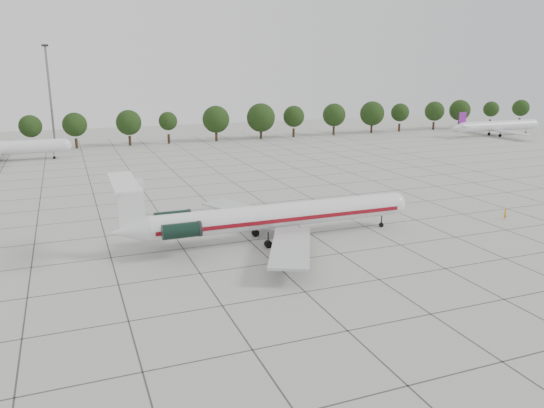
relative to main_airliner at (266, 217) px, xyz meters
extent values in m
plane|color=#A8A8A1|center=(6.20, 0.97, -3.07)|extent=(260.00, 260.00, 0.00)
cube|color=#383838|center=(6.20, 15.97, -3.07)|extent=(170.00, 170.00, 0.02)
cylinder|color=silver|center=(2.06, -0.02, -0.03)|extent=(31.36, 3.11, 2.87)
sphere|color=silver|center=(17.73, -0.14, -0.03)|extent=(2.87, 2.87, 2.87)
cone|color=silver|center=(-15.78, 0.12, -0.03)|extent=(4.37, 2.91, 2.87)
cube|color=maroon|center=(2.08, 1.44, -0.25)|extent=(30.47, 0.29, 0.48)
cube|color=maroon|center=(2.05, -1.47, -0.25)|extent=(30.47, 0.29, 0.48)
cube|color=#B7BABC|center=(-0.05, 7.84, -1.20)|extent=(9.07, 13.54, 0.26)
cube|color=#B7BABC|center=(-0.17, -7.83, -1.20)|extent=(9.23, 13.51, 0.26)
cube|color=black|center=(-10.54, 2.04, 0.23)|extent=(1.92, 1.15, 0.22)
cylinder|color=black|center=(-10.54, 2.65, 0.23)|extent=(4.19, 1.69, 1.65)
cube|color=black|center=(-10.57, -1.88, 0.23)|extent=(1.92, 1.15, 0.22)
cylinder|color=black|center=(-10.58, -2.49, 0.23)|extent=(4.19, 1.69, 1.65)
cube|color=silver|center=(-15.35, 0.12, 3.02)|extent=(2.79, 0.27, 5.22)
cube|color=silver|center=(-15.96, 0.12, 5.46)|extent=(2.69, 10.47, 0.19)
cylinder|color=black|center=(15.99, -0.12, -2.25)|extent=(0.18, 0.18, 1.65)
cylinder|color=black|center=(15.99, -0.12, -2.77)|extent=(0.61, 0.25, 0.61)
cylinder|color=black|center=(-0.53, 2.27, -1.94)|extent=(0.21, 0.21, 1.57)
cylinder|color=black|center=(-0.53, 2.27, -2.64)|extent=(0.87, 0.53, 0.87)
cylinder|color=black|center=(-0.57, -2.26, -1.94)|extent=(0.21, 0.21, 1.57)
cylinder|color=black|center=(-0.57, -2.26, -2.64)|extent=(0.87, 0.53, 0.87)
imported|color=orange|center=(33.71, -3.18, -2.30)|extent=(0.64, 0.49, 1.55)
cylinder|color=silver|center=(98.97, 66.34, -0.07)|extent=(27.20, 3.00, 3.00)
cube|color=#B7BABC|center=(97.97, 66.34, -1.27)|extent=(3.50, 27.20, 0.25)
cube|color=#7E1A92|center=(85.53, 66.34, 2.53)|extent=(2.40, 0.25, 3.60)
cylinder|color=black|center=(97.97, 68.54, -2.67)|extent=(0.80, 0.45, 0.80)
cylinder|color=black|center=(97.97, 64.14, -2.67)|extent=(0.80, 0.45, 0.80)
cylinder|color=#332114|center=(-28.87, 85.97, -1.82)|extent=(0.70, 0.70, 2.50)
sphere|color=black|center=(-28.87, 85.97, 2.93)|extent=(5.43, 5.43, 5.43)
cylinder|color=#332114|center=(-18.68, 85.97, -1.82)|extent=(0.70, 0.70, 2.50)
sphere|color=black|center=(-18.68, 85.97, 2.93)|extent=(5.99, 5.99, 5.99)
cylinder|color=#332114|center=(-5.49, 85.97, -1.82)|extent=(0.70, 0.70, 2.50)
sphere|color=black|center=(-5.49, 85.97, 2.93)|extent=(6.50, 6.50, 6.50)
cylinder|color=#332114|center=(4.70, 85.97, -1.82)|extent=(0.70, 0.70, 2.50)
sphere|color=black|center=(4.70, 85.97, 2.93)|extent=(4.93, 4.93, 4.93)
cylinder|color=#332114|center=(17.89, 85.97, -1.82)|extent=(0.70, 0.70, 2.50)
sphere|color=black|center=(17.89, 85.97, 2.93)|extent=(7.40, 7.40, 7.40)
cylinder|color=#332114|center=(31.08, 85.97, -1.82)|extent=(0.70, 0.70, 2.50)
sphere|color=black|center=(31.08, 85.97, 2.93)|extent=(8.08, 8.08, 8.08)
cylinder|color=#332114|center=(41.27, 85.97, -1.82)|extent=(0.70, 0.70, 2.50)
sphere|color=black|center=(41.27, 85.97, 2.93)|extent=(6.17, 6.17, 6.17)
cylinder|color=#332114|center=(54.46, 85.97, -1.82)|extent=(0.70, 0.70, 2.50)
sphere|color=black|center=(54.46, 85.97, 2.93)|extent=(6.82, 6.82, 6.82)
cylinder|color=#332114|center=(67.65, 85.97, -1.82)|extent=(0.70, 0.70, 2.50)
sphere|color=black|center=(67.65, 85.97, 2.93)|extent=(7.44, 7.44, 7.44)
cylinder|color=#332114|center=(77.84, 85.97, -1.82)|extent=(0.70, 0.70, 2.50)
sphere|color=black|center=(77.84, 85.97, 2.93)|extent=(5.66, 5.66, 5.66)
cylinder|color=#332114|center=(91.03, 85.97, -1.82)|extent=(0.70, 0.70, 2.50)
sphere|color=black|center=(91.03, 85.97, 2.93)|extent=(6.25, 6.25, 6.25)
cylinder|color=#332114|center=(101.22, 85.97, -1.82)|extent=(0.70, 0.70, 2.50)
sphere|color=black|center=(101.22, 85.97, 2.93)|extent=(6.79, 6.79, 6.79)
cylinder|color=#332114|center=(114.41, 85.97, -1.82)|extent=(0.70, 0.70, 2.50)
sphere|color=black|center=(114.41, 85.97, 2.93)|extent=(5.16, 5.16, 5.16)
cylinder|color=#332114|center=(127.60, 85.97, -1.82)|extent=(0.70, 0.70, 2.50)
sphere|color=black|center=(127.60, 85.97, 2.93)|extent=(5.68, 5.68, 5.68)
cylinder|color=slate|center=(-23.80, 92.97, 9.43)|extent=(0.56, 0.56, 25.00)
cube|color=black|center=(-23.80, 92.97, 22.13)|extent=(1.60, 1.60, 0.50)
camera|label=1|loc=(-21.28, -56.26, 17.32)|focal=35.00mm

